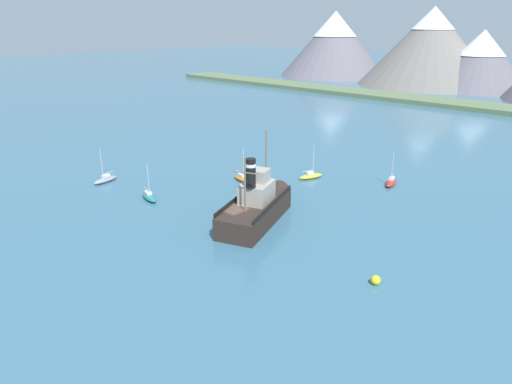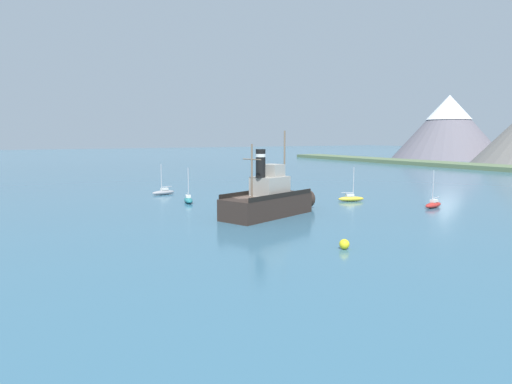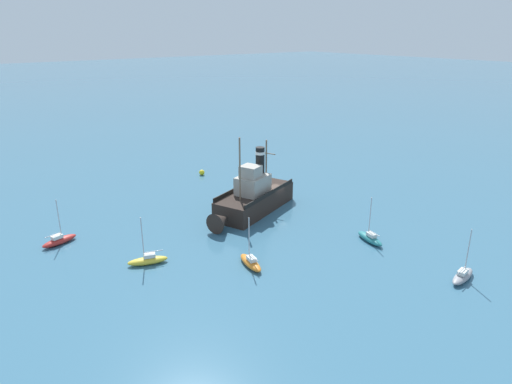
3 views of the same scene
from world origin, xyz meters
name	(u,v)px [view 1 (image 1 of 3)]	position (x,y,z in m)	size (l,w,h in m)	color
ground_plane	(234,229)	(0.00, 0.00, 0.00)	(600.00, 600.00, 0.00)	#38667F
shoreline_strip	(505,109)	(0.00, 95.36, 0.60)	(240.00, 12.00, 1.20)	#5B704C
old_tugboat	(257,205)	(0.21, 3.46, 1.83)	(8.31, 14.67, 9.90)	#2D231E
sailboat_teal	(149,197)	(-14.23, -1.23, 0.43)	(3.95, 1.96, 4.90)	#23757A
sailboat_orange	(242,178)	(-10.64, 12.01, 0.43)	(3.94, 1.80, 4.90)	orange
sailboat_yellow	(311,176)	(-4.21, 19.56, 0.43)	(2.32, 3.95, 4.90)	gold
sailboat_grey	(105,179)	(-24.42, -1.53, 0.43)	(1.66, 3.92, 4.90)	gray
sailboat_red	(391,182)	(5.54, 25.00, 0.43)	(2.02, 3.95, 4.90)	#B22823
mooring_buoy	(376,280)	(16.90, 0.52, 0.42)	(0.84, 0.84, 0.84)	yellow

